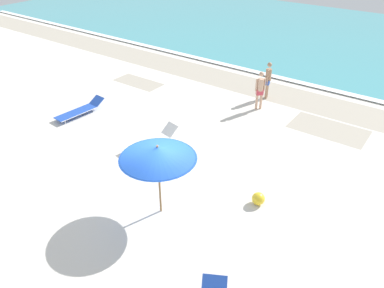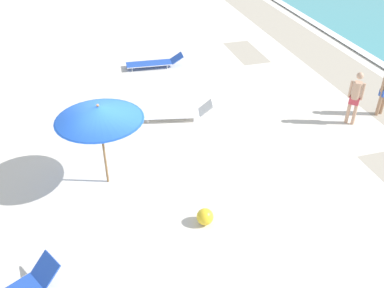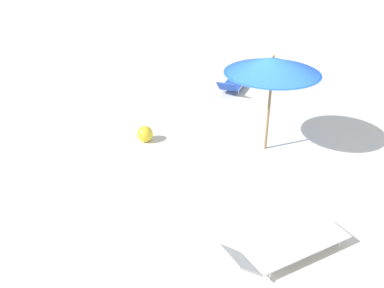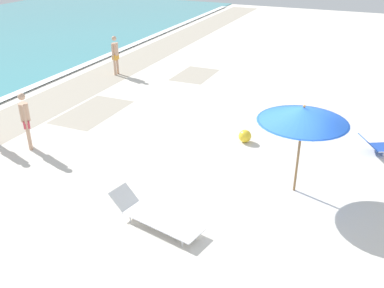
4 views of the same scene
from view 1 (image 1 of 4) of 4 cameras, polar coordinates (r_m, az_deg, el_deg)
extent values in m
cube|color=silver|center=(12.02, -4.80, -7.82)|extent=(60.00, 60.00, 0.16)
cube|color=#AFA492|center=(18.91, 13.77, 7.31)|extent=(57.00, 2.20, 0.00)
cube|color=#AFA492|center=(20.02, -8.19, 9.30)|extent=(2.63, 1.19, 0.00)
cube|color=#AFA492|center=(16.33, 20.06, 2.15)|extent=(3.05, 1.71, 0.00)
cube|color=teal|center=(29.10, 23.11, 14.38)|extent=(60.00, 18.93, 0.06)
cube|color=white|center=(20.47, 15.89, 9.10)|extent=(56.00, 0.44, 0.01)
cylinder|color=olive|center=(10.69, -4.98, -5.97)|extent=(0.06, 0.06, 2.07)
cone|color=blue|center=(10.09, -5.25, -1.32)|extent=(2.15, 2.15, 0.35)
cylinder|color=#163D95|center=(10.19, -5.20, -2.11)|extent=(2.08, 2.08, 0.01)
sphere|color=olive|center=(9.98, -5.31, -0.33)|extent=(0.07, 0.07, 0.07)
cube|color=blue|center=(9.07, 3.41, -20.97)|extent=(0.71, 0.66, 0.39)
cube|color=blue|center=(17.05, -17.31, 4.60)|extent=(0.74, 1.86, 0.03)
cylinder|color=silver|center=(17.28, -17.87, 4.88)|extent=(0.17, 1.81, 0.03)
cylinder|color=silver|center=(16.81, -16.73, 4.32)|extent=(0.17, 1.81, 0.03)
cube|color=blue|center=(17.54, -14.33, 6.38)|extent=(0.61, 0.53, 0.31)
cylinder|color=silver|center=(16.98, -19.69, 3.68)|extent=(0.03, 0.03, 0.16)
cylinder|color=silver|center=(16.58, -18.75, 3.17)|extent=(0.03, 0.03, 0.16)
cylinder|color=silver|center=(17.62, -15.85, 5.40)|extent=(0.03, 0.03, 0.16)
cylinder|color=silver|center=(17.23, -14.86, 4.94)|extent=(0.03, 0.03, 0.16)
cube|color=white|center=(14.13, -7.01, 0.01)|extent=(0.98, 1.97, 0.03)
cylinder|color=silver|center=(14.34, -7.71, 0.48)|extent=(0.42, 1.85, 0.03)
cylinder|color=silver|center=(13.92, -6.28, -0.48)|extent=(0.42, 1.85, 0.03)
cube|color=white|center=(14.62, -3.41, 2.19)|extent=(0.65, 0.55, 0.38)
cylinder|color=silver|center=(14.03, -10.01, -0.97)|extent=(0.03, 0.03, 0.16)
cylinder|color=silver|center=(13.66, -8.84, -1.84)|extent=(0.03, 0.03, 0.16)
cylinder|color=silver|center=(14.72, -5.26, 1.09)|extent=(0.03, 0.03, 0.16)
cylinder|color=silver|center=(14.36, -4.02, 0.32)|extent=(0.03, 0.03, 0.16)
cylinder|color=tan|center=(17.03, 9.84, 6.64)|extent=(0.11, 0.11, 0.90)
cylinder|color=tan|center=(17.10, 10.48, 6.68)|extent=(0.11, 0.11, 0.90)
cube|color=#D13D4C|center=(16.91, 10.28, 7.79)|extent=(0.34, 0.34, 0.24)
cylinder|color=tan|center=(16.78, 10.40, 8.90)|extent=(0.27, 0.27, 0.55)
cylinder|color=tan|center=(16.72, 9.79, 8.86)|extent=(0.08, 0.08, 0.55)
cylinder|color=tan|center=(16.84, 11.00, 8.90)|extent=(0.08, 0.08, 0.55)
sphere|color=tan|center=(16.60, 10.56, 10.44)|extent=(0.21, 0.21, 0.21)
cylinder|color=#A37A5B|center=(18.30, 11.40, 8.30)|extent=(0.11, 0.11, 0.90)
cylinder|color=#A37A5B|center=(18.12, 11.28, 8.07)|extent=(0.11, 0.11, 0.90)
cube|color=#2D51B2|center=(18.07, 11.47, 9.26)|extent=(0.25, 0.34, 0.24)
cylinder|color=#A37A5B|center=(17.94, 11.59, 10.30)|extent=(0.27, 0.27, 0.55)
cylinder|color=#A37A5B|center=(18.11, 11.70, 10.48)|extent=(0.08, 0.08, 0.55)
cylinder|color=#A37A5B|center=(17.77, 11.47, 10.09)|extent=(0.08, 0.08, 0.55)
sphere|color=#A37A5B|center=(17.77, 11.76, 11.76)|extent=(0.21, 0.21, 0.21)
sphere|color=yellow|center=(11.61, 10.08, -8.20)|extent=(0.40, 0.40, 0.40)
camera|label=2|loc=(6.85, 67.04, 9.15)|focal=40.00mm
camera|label=3|loc=(17.83, -4.55, 23.46)|focal=40.00mm
camera|label=4|loc=(16.06, -38.24, 19.55)|focal=40.00mm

